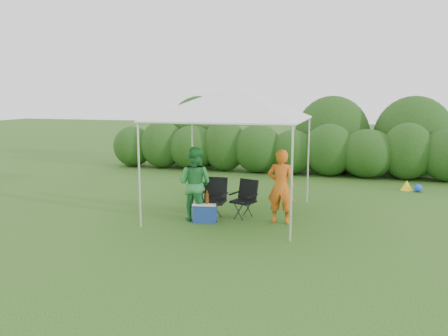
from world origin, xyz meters
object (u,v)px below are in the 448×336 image
(canopy, at_px, (233,103))
(cooler, at_px, (205,212))
(man, at_px, (281,186))
(chair_right, at_px, (245,196))
(woman, at_px, (195,184))
(chair_left, at_px, (214,196))

(canopy, height_order, cooler, canopy)
(canopy, relative_size, man, 2.00)
(chair_right, bearing_deg, canopy, 170.89)
(canopy, xyz_separation_m, man, (1.14, -0.40, -1.69))
(chair_right, xyz_separation_m, cooler, (-0.72, -0.58, -0.26))
(canopy, bearing_deg, woman, -133.55)
(canopy, bearing_deg, chair_right, -28.14)
(chair_left, relative_size, cooler, 1.65)
(man, xyz_separation_m, cooler, (-1.53, -0.36, -0.57))
(man, bearing_deg, chair_right, -14.34)
(canopy, xyz_separation_m, chair_left, (-0.27, -0.47, -1.96))
(canopy, height_order, chair_right, canopy)
(chair_right, relative_size, woman, 0.53)
(canopy, height_order, man, canopy)
(chair_right, relative_size, cooler, 1.54)
(chair_right, relative_size, man, 0.53)
(man, bearing_deg, cooler, 14.35)
(man, relative_size, woman, 0.99)
(chair_right, height_order, cooler, chair_right)
(woman, xyz_separation_m, cooler, (0.26, -0.09, -0.58))
(chair_right, xyz_separation_m, man, (0.80, -0.22, 0.31))
(chair_right, distance_m, chair_left, 0.68)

